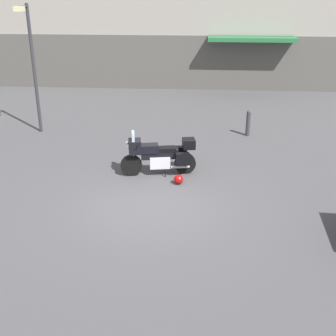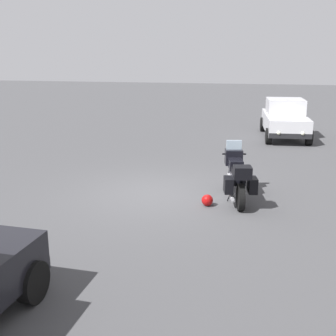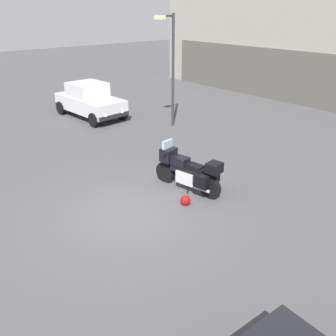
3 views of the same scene
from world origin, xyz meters
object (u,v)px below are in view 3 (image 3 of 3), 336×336
object	(u,v)px
streetlamp_curbside	(170,60)
motorcycle	(188,170)
car_hatchback_near	(90,100)
helmet	(185,200)

from	to	relation	value
streetlamp_curbside	motorcycle	bearing A→B (deg)	-36.12
car_hatchback_near	streetlamp_curbside	world-z (taller)	streetlamp_curbside
streetlamp_curbside	helmet	bearing A→B (deg)	-37.58
car_hatchback_near	streetlamp_curbside	size ratio (longest dim) A/B	0.84
helmet	car_hatchback_near	distance (m)	9.50
motorcycle	car_hatchback_near	world-z (taller)	car_hatchback_near
motorcycle	helmet	xyz separation A→B (m)	(0.60, -0.66, -0.48)
car_hatchback_near	streetlamp_curbside	xyz separation A→B (m)	(3.62, 1.99, 2.05)
car_hatchback_near	streetlamp_curbside	bearing A→B (deg)	25.00
motorcycle	car_hatchback_near	xyz separation A→B (m)	(-8.60, 1.64, 0.19)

